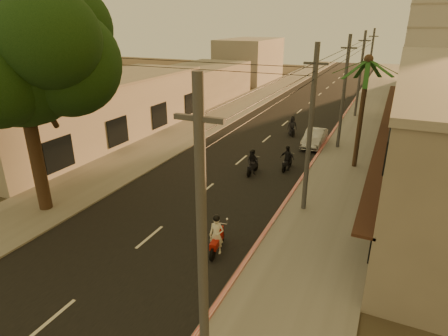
{
  "coord_description": "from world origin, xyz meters",
  "views": [
    {
      "loc": [
        9.95,
        -10.89,
        9.96
      ],
      "look_at": [
        1.24,
        8.11,
        1.68
      ],
      "focal_mm": 30.0,
      "sensor_mm": 36.0,
      "label": 1
    }
  ],
  "objects_px": {
    "broadleaf_tree": "(24,53)",
    "parked_car": "(314,138)",
    "scooter_mid_b": "(287,159)",
    "palm_tree": "(368,66)",
    "scooter_red": "(217,236)",
    "scooter_far_a": "(292,126)",
    "scooter_mid_a": "(253,163)"
  },
  "relations": [
    {
      "from": "scooter_mid_a",
      "to": "palm_tree",
      "type": "bearing_deg",
      "value": 35.33
    },
    {
      "from": "broadleaf_tree",
      "to": "scooter_mid_a",
      "type": "bearing_deg",
      "value": 49.01
    },
    {
      "from": "scooter_mid_b",
      "to": "scooter_far_a",
      "type": "distance_m",
      "value": 8.8
    },
    {
      "from": "scooter_mid_b",
      "to": "palm_tree",
      "type": "bearing_deg",
      "value": 33.23
    },
    {
      "from": "scooter_red",
      "to": "parked_car",
      "type": "distance_m",
      "value": 17.58
    },
    {
      "from": "scooter_red",
      "to": "parked_car",
      "type": "bearing_deg",
      "value": 79.26
    },
    {
      "from": "broadleaf_tree",
      "to": "palm_tree",
      "type": "height_order",
      "value": "broadleaf_tree"
    },
    {
      "from": "parked_car",
      "to": "scooter_red",
      "type": "bearing_deg",
      "value": -92.7
    },
    {
      "from": "palm_tree",
      "to": "parked_car",
      "type": "bearing_deg",
      "value": 134.35
    },
    {
      "from": "palm_tree",
      "to": "parked_car",
      "type": "distance_m",
      "value": 8.35
    },
    {
      "from": "broadleaf_tree",
      "to": "scooter_red",
      "type": "bearing_deg",
      "value": 0.5
    },
    {
      "from": "parked_car",
      "to": "scooter_mid_b",
      "type": "bearing_deg",
      "value": -95.94
    },
    {
      "from": "scooter_mid_a",
      "to": "parked_car",
      "type": "distance_m",
      "value": 8.45
    },
    {
      "from": "broadleaf_tree",
      "to": "scooter_far_a",
      "type": "distance_m",
      "value": 22.95
    },
    {
      "from": "scooter_far_a",
      "to": "scooter_mid_b",
      "type": "bearing_deg",
      "value": -100.01
    },
    {
      "from": "scooter_mid_a",
      "to": "scooter_far_a",
      "type": "height_order",
      "value": "scooter_far_a"
    },
    {
      "from": "scooter_red",
      "to": "scooter_mid_a",
      "type": "xyz_separation_m",
      "value": [
        -1.83,
        9.51,
        -0.03
      ]
    },
    {
      "from": "palm_tree",
      "to": "scooter_mid_a",
      "type": "xyz_separation_m",
      "value": [
        -6.27,
        -4.26,
        -6.32
      ]
    },
    {
      "from": "scooter_mid_a",
      "to": "parked_car",
      "type": "xyz_separation_m",
      "value": [
        2.55,
        8.06,
        -0.13
      ]
    },
    {
      "from": "broadleaf_tree",
      "to": "parked_car",
      "type": "xyz_separation_m",
      "value": [
        10.89,
        17.66,
        -7.77
      ]
    },
    {
      "from": "scooter_mid_a",
      "to": "scooter_mid_b",
      "type": "height_order",
      "value": "scooter_mid_a"
    },
    {
      "from": "palm_tree",
      "to": "scooter_red",
      "type": "bearing_deg",
      "value": -107.86
    },
    {
      "from": "scooter_mid_b",
      "to": "scooter_far_a",
      "type": "height_order",
      "value": "scooter_far_a"
    },
    {
      "from": "broadleaf_tree",
      "to": "scooter_mid_b",
      "type": "relative_size",
      "value": 6.47
    },
    {
      "from": "palm_tree",
      "to": "scooter_far_a",
      "type": "relative_size",
      "value": 4.42
    },
    {
      "from": "scooter_red",
      "to": "parked_car",
      "type": "xyz_separation_m",
      "value": [
        0.72,
        17.57,
        -0.16
      ]
    },
    {
      "from": "scooter_red",
      "to": "palm_tree",
      "type": "bearing_deg",
      "value": 63.74
    },
    {
      "from": "scooter_mid_a",
      "to": "scooter_mid_b",
      "type": "relative_size",
      "value": 1.01
    },
    {
      "from": "scooter_far_a",
      "to": "scooter_red",
      "type": "bearing_deg",
      "value": -107.49
    },
    {
      "from": "broadleaf_tree",
      "to": "palm_tree",
      "type": "distance_m",
      "value": 20.18
    },
    {
      "from": "scooter_far_a",
      "to": "parked_car",
      "type": "height_order",
      "value": "scooter_far_a"
    },
    {
      "from": "parked_car",
      "to": "scooter_far_a",
      "type": "bearing_deg",
      "value": 137.49
    }
  ]
}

